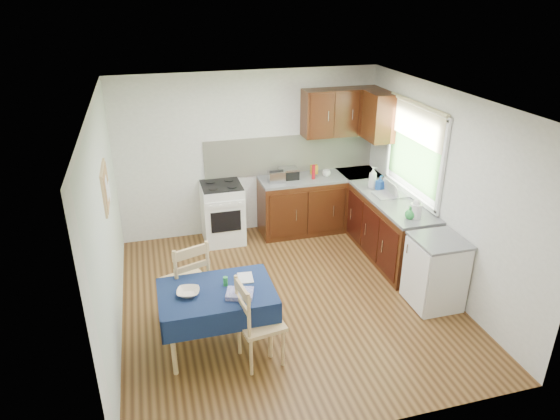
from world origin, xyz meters
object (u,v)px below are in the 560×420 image
object	(u,v)px
chair_far	(188,280)
kettle	(416,210)
chair_near	(256,320)
sandwich_press	(288,173)
dining_table	(217,299)
toaster	(276,177)
dish_rack	(390,193)

from	to	relation	value
chair_far	kettle	size ratio (longest dim) A/B	4.12
chair_near	sandwich_press	distance (m)	3.09
chair_far	chair_near	xyz separation A→B (m)	(0.59, -0.87, -0.04)
dining_table	toaster	distance (m)	2.73
chair_far	chair_near	distance (m)	1.05
sandwich_press	dish_rack	world-z (taller)	dish_rack
chair_far	sandwich_press	size ratio (longest dim) A/B	3.76
kettle	sandwich_press	bearing A→B (deg)	122.63
chair_far	dish_rack	xyz separation A→B (m)	(2.94, 0.93, 0.37)
toaster	dish_rack	size ratio (longest dim) A/B	0.56
dining_table	toaster	size ratio (longest dim) A/B	4.79
chair_near	toaster	distance (m)	2.90
dish_rack	kettle	xyz separation A→B (m)	(-0.04, -0.77, 0.09)
chair_far	sandwich_press	world-z (taller)	sandwich_press
chair_far	toaster	xyz separation A→B (m)	(1.53, 1.83, 0.43)
chair_near	kettle	distance (m)	2.58
kettle	chair_near	bearing A→B (deg)	-156.06
sandwich_press	dish_rack	bearing A→B (deg)	-27.17
chair_near	kettle	world-z (taller)	kettle
sandwich_press	kettle	world-z (taller)	kettle
dining_table	dish_rack	size ratio (longest dim) A/B	2.67
sandwich_press	toaster	bearing A→B (deg)	-137.73
dish_rack	sandwich_press	bearing A→B (deg)	132.33
dish_rack	toaster	bearing A→B (deg)	140.44
dining_table	chair_near	distance (m)	0.48
sandwich_press	dish_rack	distance (m)	1.58
chair_far	dish_rack	world-z (taller)	dish_rack
sandwich_press	chair_near	bearing A→B (deg)	-98.79
toaster	dish_rack	xyz separation A→B (m)	(1.42, -0.91, -0.06)
dining_table	sandwich_press	distance (m)	2.94
dish_rack	kettle	world-z (taller)	kettle
toaster	dining_table	bearing A→B (deg)	-116.54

